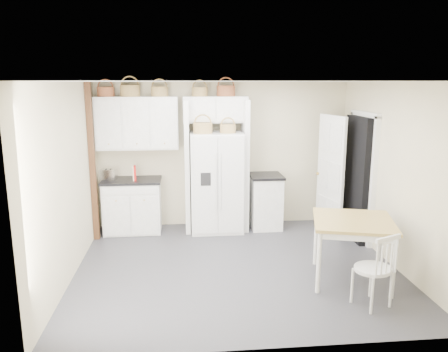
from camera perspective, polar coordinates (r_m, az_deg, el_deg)
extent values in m
plane|color=#3E3E42|center=(6.40, 1.59, -11.70)|extent=(4.50, 4.50, 0.00)
plane|color=white|center=(5.86, 1.74, 12.25)|extent=(4.50, 4.50, 0.00)
plane|color=#BAAC90|center=(7.95, -0.14, 2.81)|extent=(4.50, 0.00, 4.50)
plane|color=#BAAC90|center=(6.14, -19.66, -0.69)|extent=(0.00, 4.00, 4.00)
plane|color=#BAAC90|center=(6.66, 21.24, 0.15)|extent=(0.00, 4.00, 4.00)
cube|color=white|center=(7.67, -1.01, -0.78)|extent=(0.90, 0.73, 1.75)
cube|color=silver|center=(7.86, -11.83, -3.92)|extent=(0.97, 0.61, 0.90)
cube|color=silver|center=(7.94, 5.42, -3.41)|extent=(0.53, 0.64, 0.93)
cube|color=olive|center=(6.08, 16.32, -9.27)|extent=(1.23, 1.23, 0.84)
cube|color=silver|center=(5.49, 18.86, -11.40)|extent=(0.57, 0.55, 0.91)
cube|color=black|center=(7.74, -11.98, -0.57)|extent=(1.01, 0.65, 0.04)
cube|color=black|center=(7.83, 5.50, 0.03)|extent=(0.57, 0.68, 0.04)
cube|color=silver|center=(7.78, -14.84, 0.19)|extent=(0.29, 0.21, 0.18)
cube|color=red|center=(7.63, -11.56, 0.37)|extent=(0.05, 0.17, 0.25)
cube|color=beige|center=(7.63, -11.71, 0.34)|extent=(0.06, 0.16, 0.24)
cylinder|color=brown|center=(7.74, -15.20, 10.56)|extent=(0.29, 0.29, 0.16)
cylinder|color=olive|center=(7.69, -12.17, 10.83)|extent=(0.33, 0.33, 0.20)
cylinder|color=olive|center=(7.65, -8.41, 10.86)|extent=(0.29, 0.29, 0.17)
cylinder|color=olive|center=(7.65, -3.20, 10.92)|extent=(0.28, 0.28, 0.15)
cylinder|color=brown|center=(7.68, 0.25, 11.05)|extent=(0.32, 0.32, 0.18)
cylinder|color=olive|center=(7.40, -2.79, 6.27)|extent=(0.32, 0.32, 0.17)
cylinder|color=olive|center=(7.43, 0.50, 6.19)|extent=(0.27, 0.27, 0.14)
cube|color=silver|center=(7.71, -11.27, 6.79)|extent=(1.40, 0.34, 0.90)
cube|color=silver|center=(7.68, -1.15, 8.68)|extent=(1.12, 0.34, 0.45)
cube|color=silver|center=(7.65, -4.86, 1.26)|extent=(0.08, 0.60, 2.30)
cube|color=silver|center=(7.73, 2.73, 1.40)|extent=(0.08, 0.60, 2.30)
cube|color=#3C260F|center=(7.42, -16.82, 1.62)|extent=(0.09, 0.09, 2.60)
cube|color=black|center=(7.57, 17.12, -0.33)|extent=(0.18, 0.85, 2.05)
cube|color=white|center=(7.74, 13.72, 0.14)|extent=(0.21, 0.79, 2.05)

